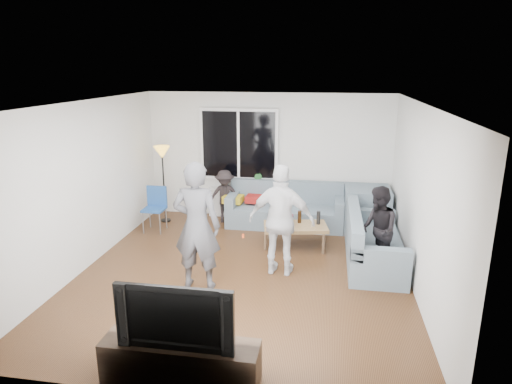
% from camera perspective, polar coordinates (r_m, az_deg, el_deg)
% --- Properties ---
extents(floor, '(5.00, 5.50, 0.04)m').
position_cam_1_polar(floor, '(7.03, -1.63, -10.51)').
color(floor, '#56351C').
rests_on(floor, ground).
extents(ceiling, '(5.00, 5.50, 0.04)m').
position_cam_1_polar(ceiling, '(6.32, -1.82, 11.48)').
color(ceiling, white).
rests_on(ceiling, ground).
extents(wall_back, '(5.00, 0.04, 2.60)m').
position_cam_1_polar(wall_back, '(9.21, 1.59, 4.55)').
color(wall_back, silver).
rests_on(wall_back, ground).
extents(wall_front, '(5.00, 0.04, 2.60)m').
position_cam_1_polar(wall_front, '(4.04, -9.37, -10.75)').
color(wall_front, silver).
rests_on(wall_front, ground).
extents(wall_left, '(0.04, 5.50, 2.60)m').
position_cam_1_polar(wall_left, '(7.45, -21.12, 0.76)').
color(wall_left, silver).
rests_on(wall_left, ground).
extents(wall_right, '(0.04, 5.50, 2.60)m').
position_cam_1_polar(wall_right, '(6.57, 20.41, -1.08)').
color(wall_right, silver).
rests_on(wall_right, ground).
extents(window_frame, '(1.62, 0.06, 1.47)m').
position_cam_1_polar(window_frame, '(9.19, -2.20, 6.10)').
color(window_frame, white).
rests_on(window_frame, wall_back).
extents(window_glass, '(1.50, 0.02, 1.35)m').
position_cam_1_polar(window_glass, '(9.15, -2.25, 6.05)').
color(window_glass, black).
rests_on(window_glass, window_frame).
extents(window_mullion, '(0.05, 0.03, 1.35)m').
position_cam_1_polar(window_mullion, '(9.14, -2.26, 6.04)').
color(window_mullion, white).
rests_on(window_mullion, window_frame).
extents(radiator, '(1.30, 0.12, 0.62)m').
position_cam_1_polar(radiator, '(9.44, -2.17, -1.38)').
color(radiator, silver).
rests_on(radiator, floor).
extents(potted_plant, '(0.23, 0.21, 0.36)m').
position_cam_1_polar(potted_plant, '(9.21, 0.17, 1.36)').
color(potted_plant, '#2C6E32').
rests_on(potted_plant, radiator).
extents(vase, '(0.19, 0.19, 0.18)m').
position_cam_1_polar(vase, '(9.36, -3.99, 0.98)').
color(vase, silver).
rests_on(vase, radiator).
extents(sofa_back_section, '(2.30, 0.85, 0.85)m').
position_cam_1_polar(sofa_back_section, '(8.90, 3.75, -1.70)').
color(sofa_back_section, slate).
rests_on(sofa_back_section, floor).
extents(sofa_right_section, '(2.00, 0.85, 0.85)m').
position_cam_1_polar(sofa_right_section, '(7.47, 14.95, -5.70)').
color(sofa_right_section, slate).
rests_on(sofa_right_section, floor).
extents(sofa_corner, '(0.85, 0.85, 0.85)m').
position_cam_1_polar(sofa_corner, '(8.90, 13.96, -2.15)').
color(sofa_corner, slate).
rests_on(sofa_corner, floor).
extents(cushion_yellow, '(0.41, 0.36, 0.14)m').
position_cam_1_polar(cushion_yellow, '(9.02, -2.94, -0.90)').
color(cushion_yellow, gold).
rests_on(cushion_yellow, sofa_back_section).
extents(cushion_red, '(0.38, 0.33, 0.13)m').
position_cam_1_polar(cushion_red, '(9.01, -0.12, -0.88)').
color(cushion_red, maroon).
rests_on(cushion_red, sofa_back_section).
extents(coffee_table, '(1.19, 0.79, 0.40)m').
position_cam_1_polar(coffee_table, '(7.96, 5.05, -5.61)').
color(coffee_table, '#9F784D').
rests_on(coffee_table, floor).
extents(pitcher, '(0.17, 0.17, 0.17)m').
position_cam_1_polar(pitcher, '(7.92, 4.17, -3.49)').
color(pitcher, maroon).
rests_on(pitcher, coffee_table).
extents(side_chair, '(0.40, 0.40, 0.86)m').
position_cam_1_polar(side_chair, '(8.81, -12.91, -2.23)').
color(side_chair, '#224E94').
rests_on(side_chair, floor).
extents(floor_lamp, '(0.32, 0.32, 1.56)m').
position_cam_1_polar(floor_lamp, '(9.22, -11.72, 0.91)').
color(floor_lamp, yellow).
rests_on(floor_lamp, floor).
extents(player_left, '(0.68, 0.45, 1.86)m').
position_cam_1_polar(player_left, '(6.33, -7.59, -4.35)').
color(player_left, '#444449').
rests_on(player_left, floor).
extents(player_right, '(1.04, 0.52, 1.72)m').
position_cam_1_polar(player_right, '(6.72, 3.28, -3.68)').
color(player_right, silver).
rests_on(player_right, floor).
extents(spectator_right, '(0.63, 0.74, 1.36)m').
position_cam_1_polar(spectator_right, '(7.08, 15.33, -4.73)').
color(spectator_right, black).
rests_on(spectator_right, floor).
extents(spectator_back, '(0.78, 0.57, 1.09)m').
position_cam_1_polar(spectator_back, '(9.09, -4.01, -0.55)').
color(spectator_back, black).
rests_on(spectator_back, floor).
extents(tv_console, '(1.60, 0.40, 0.44)m').
position_cam_1_polar(tv_console, '(4.87, -9.60, -20.61)').
color(tv_console, '#2E2317').
rests_on(tv_console, floor).
extents(television, '(1.17, 0.15, 0.68)m').
position_cam_1_polar(television, '(4.56, -9.93, -14.95)').
color(television, black).
rests_on(television, tv_console).
extents(bottle_a, '(0.07, 0.07, 0.19)m').
position_cam_1_polar(bottle_a, '(7.95, 2.75, -3.31)').
color(bottle_a, '#BC750B').
rests_on(bottle_a, coffee_table).
extents(bottle_c, '(0.07, 0.07, 0.22)m').
position_cam_1_polar(bottle_c, '(7.98, 5.60, -3.17)').
color(bottle_c, black).
rests_on(bottle_c, coffee_table).
extents(bottle_e, '(0.07, 0.07, 0.24)m').
position_cam_1_polar(bottle_e, '(7.95, 8.00, -3.29)').
color(bottle_e, black).
rests_on(bottle_e, coffee_table).
extents(bottle_b, '(0.08, 0.08, 0.21)m').
position_cam_1_polar(bottle_b, '(7.76, 4.23, -3.76)').
color(bottle_b, '#44971B').
rests_on(bottle_b, coffee_table).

